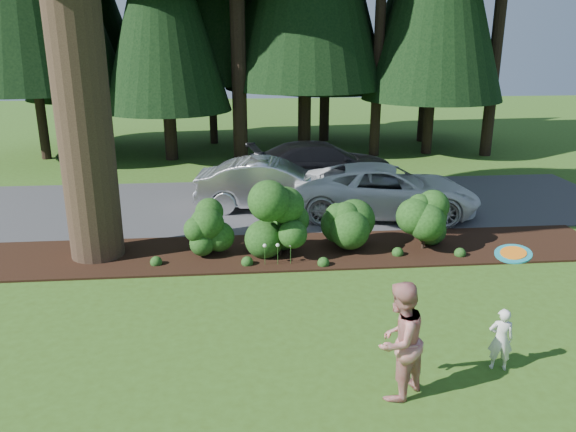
# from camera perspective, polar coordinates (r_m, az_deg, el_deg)

# --- Properties ---
(ground) EXTENTS (80.00, 80.00, 0.00)m
(ground) POSITION_cam_1_polar(r_m,az_deg,el_deg) (11.01, 1.50, -9.88)
(ground) COLOR #365719
(ground) RESTS_ON ground
(mulch_bed) EXTENTS (16.00, 2.50, 0.05)m
(mulch_bed) POSITION_cam_1_polar(r_m,az_deg,el_deg) (13.95, -0.07, -3.62)
(mulch_bed) COLOR black
(mulch_bed) RESTS_ON ground
(driveway) EXTENTS (22.00, 6.00, 0.03)m
(driveway) POSITION_cam_1_polar(r_m,az_deg,el_deg) (17.96, -1.31, 1.27)
(driveway) COLOR #38383A
(driveway) RESTS_ON ground
(shrub_row) EXTENTS (6.53, 1.60, 1.61)m
(shrub_row) POSITION_cam_1_polar(r_m,az_deg,el_deg) (13.67, 3.18, -0.61)
(shrub_row) COLOR #183911
(shrub_row) RESTS_ON ground
(lily_cluster) EXTENTS (0.69, 0.09, 0.57)m
(lily_cluster) POSITION_cam_1_polar(r_m,az_deg,el_deg) (12.97, -1.05, -3.09)
(lily_cluster) COLOR #183911
(lily_cluster) RESTS_ON ground
(car_silver_wagon) EXTENTS (4.77, 2.14, 1.52)m
(car_silver_wagon) POSITION_cam_1_polar(r_m,az_deg,el_deg) (17.23, -1.63, 3.23)
(car_silver_wagon) COLOR silver
(car_silver_wagon) RESTS_ON driveway
(car_white_suv) EXTENTS (5.73, 3.34, 1.50)m
(car_white_suv) POSITION_cam_1_polar(r_m,az_deg,el_deg) (16.85, 9.94, 2.59)
(car_white_suv) COLOR white
(car_white_suv) RESTS_ON driveway
(car_dark_suv) EXTENTS (5.50, 2.83, 1.53)m
(car_dark_suv) POSITION_cam_1_polar(r_m,az_deg,el_deg) (20.19, 3.48, 5.37)
(car_dark_suv) COLOR black
(car_dark_suv) RESTS_ON driveway
(child) EXTENTS (0.44, 0.34, 1.06)m
(child) POSITION_cam_1_polar(r_m,az_deg,el_deg) (9.72, 20.80, -11.61)
(child) COLOR white
(child) RESTS_ON ground
(adult) EXTENTS (1.12, 1.10, 1.82)m
(adult) POSITION_cam_1_polar(r_m,az_deg,el_deg) (8.47, 11.23, -12.33)
(adult) COLOR #B11A17
(adult) RESTS_ON ground
(frisbee) EXTENTS (0.57, 0.56, 0.20)m
(frisbee) POSITION_cam_1_polar(r_m,az_deg,el_deg) (9.51, 21.91, -3.56)
(frisbee) COLOR teal
(frisbee) RESTS_ON ground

